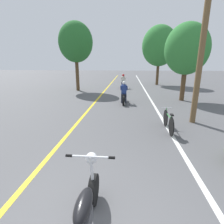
{
  "coord_description": "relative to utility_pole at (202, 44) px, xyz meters",
  "views": [
    {
      "loc": [
        0.53,
        -1.85,
        2.61
      ],
      "look_at": [
        -0.02,
        4.17,
        0.9
      ],
      "focal_mm": 28.0,
      "sensor_mm": 36.0,
      "label": 1
    }
  ],
  "objects": [
    {
      "name": "motorcycle_foreground",
      "position": [
        -3.57,
        -5.77,
        -2.91
      ],
      "size": [
        0.84,
        2.03,
        1.12
      ],
      "color": "black",
      "rests_on": "ground"
    },
    {
      "name": "motorcycle_rider_lead",
      "position": [
        -3.22,
        3.65,
        -2.8
      ],
      "size": [
        0.5,
        2.02,
        1.45
      ],
      "color": "black",
      "rests_on": "ground"
    },
    {
      "name": "roadside_tree_right_far",
      "position": [
        0.56,
        14.1,
        1.13
      ],
      "size": [
        3.98,
        3.59,
        6.78
      ],
      "color": "#513A23",
      "rests_on": "ground"
    },
    {
      "name": "lane_stripe_edge",
      "position": [
        -1.28,
        6.18,
        -3.34
      ],
      "size": [
        0.14,
        48.0,
        0.01
      ],
      "primitive_type": "cube",
      "color": "white",
      "rests_on": "ground"
    },
    {
      "name": "roadside_tree_right_near",
      "position": [
        0.9,
        4.9,
        0.12
      ],
      "size": [
        2.93,
        2.64,
        5.18
      ],
      "color": "#513A23",
      "rests_on": "ground"
    },
    {
      "name": "bicycle_parked",
      "position": [
        -1.34,
        -1.16,
        -2.96
      ],
      "size": [
        0.44,
        1.76,
        0.83
      ],
      "color": "black",
      "rests_on": "ground"
    },
    {
      "name": "lane_stripe_center",
      "position": [
        -5.19,
        6.18,
        -3.34
      ],
      "size": [
        0.14,
        48.0,
        0.01
      ],
      "primitive_type": "cube",
      "color": "yellow",
      "rests_on": "ground"
    },
    {
      "name": "roadside_tree_left",
      "position": [
        -7.81,
        8.8,
        1.04
      ],
      "size": [
        3.12,
        2.81,
        6.21
      ],
      "color": "#513A23",
      "rests_on": "ground"
    },
    {
      "name": "utility_pole",
      "position": [
        0.0,
        0.0,
        0.0
      ],
      "size": [
        1.1,
        0.24,
        6.51
      ],
      "color": "brown",
      "rests_on": "ground"
    },
    {
      "name": "motorcycle_rider_far",
      "position": [
        -3.47,
        10.66,
        -2.79
      ],
      "size": [
        0.5,
        2.0,
        1.47
      ],
      "color": "black",
      "rests_on": "ground"
    }
  ]
}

